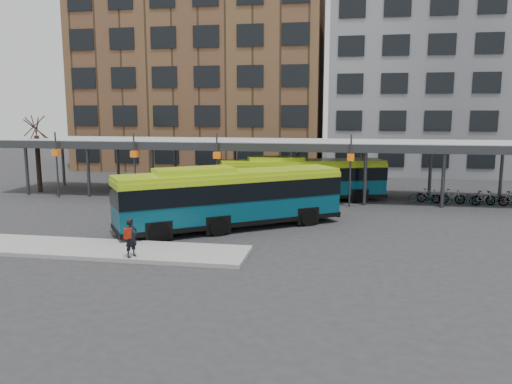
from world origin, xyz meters
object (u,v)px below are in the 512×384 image
tree (38,161)px  bus_front (230,196)px  bus_rear (302,178)px  pedestrian (131,237)px

tree → bus_front: bearing=-28.7°
tree → bus_rear: size_ratio=0.48×
bus_front → pedestrian: 7.14m
tree → pedestrian: (14.77, -16.17, -1.40)m
tree → bus_front: 20.07m
bus_rear → bus_front: bearing=-126.0°
pedestrian → tree: bearing=67.5°
tree → pedestrian: bearing=-47.6°
bus_rear → pedestrian: bus_rear is taller
bus_front → bus_rear: (3.11, 8.97, -0.12)m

